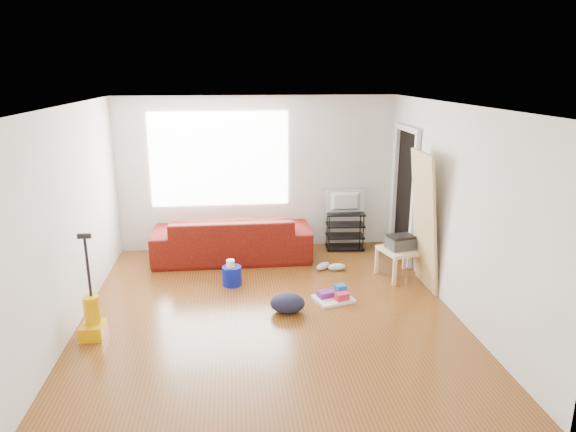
{
  "coord_description": "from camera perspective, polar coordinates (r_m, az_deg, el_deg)",
  "views": [
    {
      "loc": [
        -0.41,
        -5.74,
        2.86
      ],
      "look_at": [
        0.3,
        0.6,
        1.06
      ],
      "focal_mm": 32.0,
      "sensor_mm": 36.0,
      "label": 1
    }
  ],
  "objects": [
    {
      "name": "bucket",
      "position": [
        7.24,
        -6.23,
        -7.59
      ],
      "size": [
        0.32,
        0.32,
        0.27
      ],
      "primitive_type": "cylinder",
      "rotation": [
        0.0,
        0.0,
        -0.2
      ],
      "color": "#081596",
      "rests_on": "ground"
    },
    {
      "name": "sofa",
      "position": [
        8.21,
        -6.14,
        -4.71
      ],
      "size": [
        2.44,
        0.95,
        0.71
      ],
      "primitive_type": "imported",
      "rotation": [
        0.0,
        0.0,
        3.14
      ],
      "color": "#4D0702",
      "rests_on": "ground"
    },
    {
      "name": "room",
      "position": [
        6.13,
        -1.63,
        0.57
      ],
      "size": [
        4.51,
        5.01,
        2.51
      ],
      "color": "#583411",
      "rests_on": "ground"
    },
    {
      "name": "sneakers",
      "position": [
        7.71,
        4.69,
        -5.63
      ],
      "size": [
        0.47,
        0.25,
        0.11
      ],
      "rotation": [
        0.0,
        0.0,
        0.24
      ],
      "color": "silver",
      "rests_on": "ground"
    },
    {
      "name": "cleaning_tray",
      "position": [
        6.76,
        5.17,
        -8.86
      ],
      "size": [
        0.56,
        0.49,
        0.17
      ],
      "rotation": [
        0.0,
        0.0,
        0.3
      ],
      "color": "white",
      "rests_on": "ground"
    },
    {
      "name": "side_table",
      "position": [
        7.51,
        12.38,
        -4.04
      ],
      "size": [
        0.64,
        0.64,
        0.43
      ],
      "rotation": [
        0.0,
        0.0,
        0.26
      ],
      "color": "beige",
      "rests_on": "ground"
    },
    {
      "name": "printer",
      "position": [
        7.46,
        12.45,
        -2.85
      ],
      "size": [
        0.43,
        0.36,
        0.2
      ],
      "rotation": [
        0.0,
        0.0,
        0.2
      ],
      "color": "#363636",
      "rests_on": "side_table"
    },
    {
      "name": "backpack",
      "position": [
        6.44,
        -0.06,
        -10.6
      ],
      "size": [
        0.48,
        0.41,
        0.24
      ],
      "primitive_type": "ellipsoid",
      "rotation": [
        0.0,
        0.0,
        -0.18
      ],
      "color": "black",
      "rests_on": "ground"
    },
    {
      "name": "vacuum",
      "position": [
        6.2,
        -20.92,
        -10.56
      ],
      "size": [
        0.25,
        0.29,
        1.19
      ],
      "rotation": [
        0.0,
        0.0,
        -0.02
      ],
      "color": "#D99801",
      "rests_on": "ground"
    },
    {
      "name": "toilet_paper",
      "position": [
        7.15,
        -6.37,
        -6.28
      ],
      "size": [
        0.11,
        0.11,
        0.1
      ],
      "primitive_type": "cylinder",
      "color": "white",
      "rests_on": "bucket"
    },
    {
      "name": "tv_stand",
      "position": [
        8.56,
        6.34,
        -1.59
      ],
      "size": [
        0.65,
        0.4,
        0.62
      ],
      "rotation": [
        0.0,
        0.0,
        -0.07
      ],
      "color": "black",
      "rests_on": "ground"
    },
    {
      "name": "door_panel",
      "position": [
        7.4,
        14.4,
        -7.5
      ],
      "size": [
        0.23,
        0.75,
        1.87
      ],
      "primitive_type": "cube",
      "rotation": [
        0.0,
        -0.1,
        0.0
      ],
      "color": "tan",
      "rests_on": "ground"
    },
    {
      "name": "tv",
      "position": [
        8.43,
        6.44,
        1.56
      ],
      "size": [
        0.63,
        0.08,
        0.36
      ],
      "primitive_type": "imported",
      "rotation": [
        0.0,
        0.0,
        3.14
      ],
      "color": "black",
      "rests_on": "tv_stand"
    }
  ]
}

